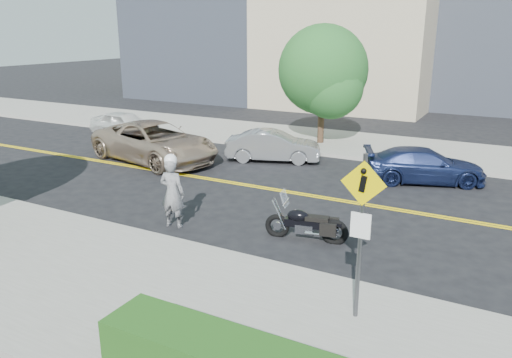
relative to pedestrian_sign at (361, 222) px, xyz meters
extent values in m
plane|color=black|center=(-4.20, 6.31, -1.96)|extent=(120.00, 120.00, 0.00)
cube|color=#9E9B91|center=(-4.20, -1.19, -1.89)|extent=(60.00, 5.00, 0.15)
cube|color=#9E9B91|center=(-4.20, 13.81, -1.89)|extent=(60.00, 5.00, 0.15)
cylinder|color=#4C4C51|center=(0.00, 0.01, -0.31)|extent=(0.08, 0.08, 3.00)
cube|color=#F9D800|center=(0.00, -0.02, 0.69)|extent=(0.78, 0.03, 0.78)
cube|color=white|center=(0.00, -0.02, -0.06)|extent=(0.35, 0.03, 0.45)
imported|color=#A7A8AC|center=(-5.71, 2.16, -1.02)|extent=(0.75, 0.55, 1.89)
sphere|color=white|center=(-5.71, 2.16, -0.12)|extent=(0.34, 0.34, 0.34)
imported|color=tan|center=(-10.61, 7.39, -1.18)|extent=(6.05, 3.72, 1.57)
imported|color=white|center=(-15.01, 10.46, -1.34)|extent=(3.64, 1.50, 1.24)
imported|color=gray|center=(-6.48, 9.67, -1.35)|extent=(3.95, 2.50, 1.23)
imported|color=navy|center=(-0.61, 9.56, -1.37)|extent=(4.40, 3.03, 1.18)
cylinder|color=#382619|center=(-5.81, 13.16, 0.21)|extent=(0.28, 0.28, 4.35)
sphere|color=#1D5D1D|center=(-5.81, 13.16, 1.43)|extent=(3.91, 3.91, 3.91)
camera|label=1|loc=(2.17, -7.77, 3.13)|focal=35.00mm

